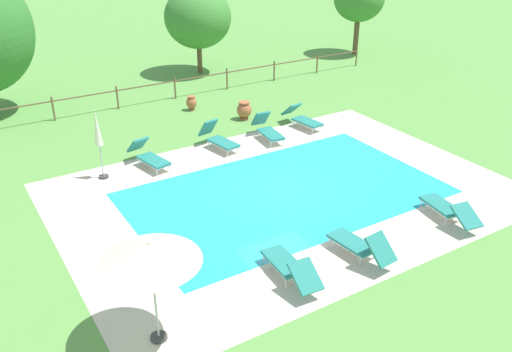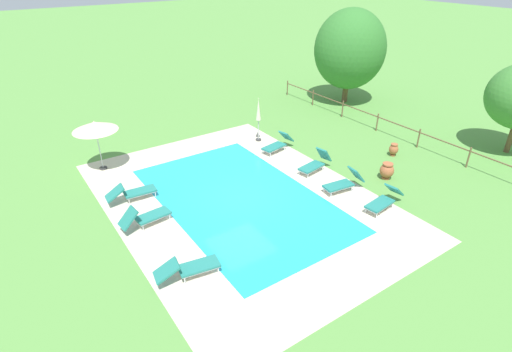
{
  "view_description": "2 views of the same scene",
  "coord_description": "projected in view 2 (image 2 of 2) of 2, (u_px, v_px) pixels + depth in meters",
  "views": [
    {
      "loc": [
        -8.82,
        -12.49,
        8.18
      ],
      "look_at": [
        -0.78,
        0.5,
        0.6
      ],
      "focal_mm": 38.33,
      "sensor_mm": 36.0,
      "label": 1
    },
    {
      "loc": [
        12.3,
        -7.55,
        8.97
      ],
      "look_at": [
        0.39,
        0.56,
        1.08
      ],
      "focal_mm": 28.34,
      "sensor_mm": 36.0,
      "label": 2
    }
  ],
  "objects": [
    {
      "name": "pool_coping_rim",
      "position": [
        240.0,
        198.0,
        16.95
      ],
      "size": [
        10.23,
        6.31,
        0.01
      ],
      "color": "beige",
      "rests_on": "ground"
    },
    {
      "name": "pool_deck_paving",
      "position": [
        240.0,
        198.0,
        16.95
      ],
      "size": [
        13.89,
        9.97,
        0.01
      ],
      "primitive_type": "cube",
      "color": "beige",
      "rests_on": "ground"
    },
    {
      "name": "sun_lounger_south_near_corner",
      "position": [
        315.0,
        163.0,
        18.93
      ],
      "size": [
        0.91,
        1.9,
        1.02
      ],
      "color": "#237A70",
      "rests_on": "ground"
    },
    {
      "name": "ground_plane",
      "position": [
        240.0,
        198.0,
        16.95
      ],
      "size": [
        160.0,
        160.0,
        0.0
      ],
      "primitive_type": "plane",
      "color": "#599342"
    },
    {
      "name": "sun_lounger_north_mid",
      "position": [
        146.0,
        216.0,
        15.11
      ],
      "size": [
        0.78,
        1.98,
        0.92
      ],
      "color": "#237A70",
      "rests_on": "ground"
    },
    {
      "name": "patio_umbrella_open_foreground",
      "position": [
        95.0,
        127.0,
        18.26
      ],
      "size": [
        2.03,
        2.03,
        2.43
      ],
      "color": "#383838",
      "rests_on": "ground"
    },
    {
      "name": "terracotta_urn_near_fence",
      "position": [
        394.0,
        149.0,
        20.41
      ],
      "size": [
        0.46,
        0.46,
        0.65
      ],
      "color": "#A85B38",
      "rests_on": "ground"
    },
    {
      "name": "tree_west_mid",
      "position": [
        350.0,
        49.0,
        26.48
      ],
      "size": [
        4.66,
        4.66,
        6.13
      ],
      "color": "brown",
      "rests_on": "ground"
    },
    {
      "name": "sun_lounger_south_end",
      "position": [
        133.0,
        192.0,
        16.71
      ],
      "size": [
        0.75,
        2.07,
        0.78
      ],
      "color": "#237A70",
      "rests_on": "ground"
    },
    {
      "name": "patio_umbrella_closed_row_west",
      "position": [
        258.0,
        113.0,
        21.51
      ],
      "size": [
        0.32,
        0.32,
        2.41
      ],
      "color": "#383838",
      "rests_on": "ground"
    },
    {
      "name": "sun_lounger_south_mid",
      "position": [
        278.0,
        144.0,
        20.92
      ],
      "size": [
        0.97,
        2.0,
        0.93
      ],
      "color": "#237A70",
      "rests_on": "ground"
    },
    {
      "name": "swimming_pool_water",
      "position": [
        240.0,
        198.0,
        16.95
      ],
      "size": [
        9.75,
        5.83,
        0.01
      ],
      "primitive_type": "cube",
      "color": "#23A8C1",
      "rests_on": "ground"
    },
    {
      "name": "sun_lounger_north_end",
      "position": [
        190.0,
        268.0,
        12.68
      ],
      "size": [
        0.93,
        2.13,
        0.73
      ],
      "color": "#237A70",
      "rests_on": "ground"
    },
    {
      "name": "sun_lounger_north_far",
      "position": [
        384.0,
        200.0,
        16.14
      ],
      "size": [
        0.85,
        2.02,
        0.89
      ],
      "color": "#237A70",
      "rests_on": "ground"
    },
    {
      "name": "sun_lounger_north_near_steps",
      "position": [
        344.0,
        182.0,
        17.35
      ],
      "size": [
        0.83,
        1.92,
        0.99
      ],
      "color": "#237A70",
      "rests_on": "ground"
    },
    {
      "name": "terracotta_urn_by_tree",
      "position": [
        387.0,
        171.0,
        18.27
      ],
      "size": [
        0.63,
        0.63,
        0.77
      ],
      "color": "#A85B38",
      "rests_on": "ground"
    },
    {
      "name": "perimeter_fence",
      "position": [
        419.0,
        136.0,
        21.14
      ],
      "size": [
        22.35,
        0.08,
        1.05
      ],
      "color": "brown",
      "rests_on": "ground"
    }
  ]
}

